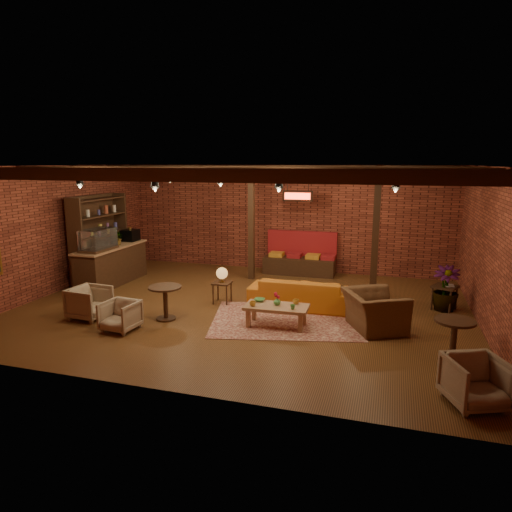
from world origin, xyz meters
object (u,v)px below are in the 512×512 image
(sofa, at_px, (302,293))
(armchair_a, at_px, (89,301))
(side_table_lamp, at_px, (222,276))
(coffee_table, at_px, (276,308))
(plant_tall, at_px, (449,244))
(round_table_right, at_px, (454,334))
(side_table_book, at_px, (445,287))
(armchair_b, at_px, (120,314))
(armchair_far, at_px, (476,380))
(round_table_left, at_px, (165,297))
(armchair_right, at_px, (375,305))

(sofa, relative_size, armchair_a, 3.13)
(sofa, bearing_deg, side_table_lamp, 4.90)
(coffee_table, xyz_separation_m, armchair_a, (-3.93, -0.67, -0.01))
(plant_tall, bearing_deg, round_table_right, -92.80)
(side_table_book, xyz_separation_m, plant_tall, (0.00, -0.07, 1.02))
(armchair_b, bearing_deg, side_table_lamp, 65.36)
(sofa, bearing_deg, coffee_table, 77.79)
(armchair_far, xyz_separation_m, plant_tall, (0.00, 4.28, 1.15))
(side_table_lamp, relative_size, armchair_a, 1.14)
(round_table_left, relative_size, round_table_right, 0.95)
(side_table_lamp, distance_m, armchair_b, 2.62)
(side_table_lamp, height_order, side_table_book, side_table_lamp)
(armchair_a, bearing_deg, round_table_right, -87.02)
(armchair_a, xyz_separation_m, side_table_book, (7.31, 2.81, 0.14))
(armchair_right, bearing_deg, round_table_right, -160.11)
(round_table_right, bearing_deg, side_table_lamp, 157.45)
(coffee_table, relative_size, round_table_left, 1.79)
(round_table_right, distance_m, plant_tall, 3.12)
(armchair_a, height_order, armchair_far, same)
(sofa, relative_size, round_table_left, 3.26)
(coffee_table, bearing_deg, sofa, 78.90)
(sofa, relative_size, side_table_book, 3.58)
(side_table_book, bearing_deg, armchair_b, -152.60)
(round_table_left, bearing_deg, plant_tall, 22.37)
(round_table_left, height_order, plant_tall, plant_tall)
(armchair_a, bearing_deg, round_table_left, -71.60)
(armchair_right, bearing_deg, sofa, 33.74)
(sofa, bearing_deg, round_table_left, 30.74)
(side_table_book, bearing_deg, side_table_lamp, -168.67)
(side_table_lamp, distance_m, armchair_far, 6.01)
(coffee_table, height_order, armchair_b, coffee_table)
(coffee_table, distance_m, plant_tall, 4.12)
(sofa, bearing_deg, plant_tall, -167.80)
(side_table_book, relative_size, round_table_right, 0.87)
(coffee_table, distance_m, armchair_b, 3.11)
(round_table_left, distance_m, side_table_book, 6.21)
(armchair_far, distance_m, plant_tall, 4.44)
(coffee_table, distance_m, armchair_a, 3.99)
(round_table_left, height_order, round_table_right, round_table_right)
(side_table_lamp, height_order, plant_tall, plant_tall)
(coffee_table, relative_size, armchair_right, 1.10)
(armchair_b, xyz_separation_m, armchair_right, (4.81, 1.51, 0.18))
(sofa, xyz_separation_m, plant_tall, (3.11, 0.74, 1.19))
(armchair_far, bearing_deg, round_table_left, 138.66)
(coffee_table, height_order, side_table_lamp, side_table_lamp)
(armchair_a, relative_size, armchair_right, 0.64)
(coffee_table, height_order, side_table_book, coffee_table)
(sofa, relative_size, plant_tall, 0.77)
(side_table_lamp, height_order, round_table_right, side_table_lamp)
(armchair_a, height_order, armchair_right, armchair_right)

